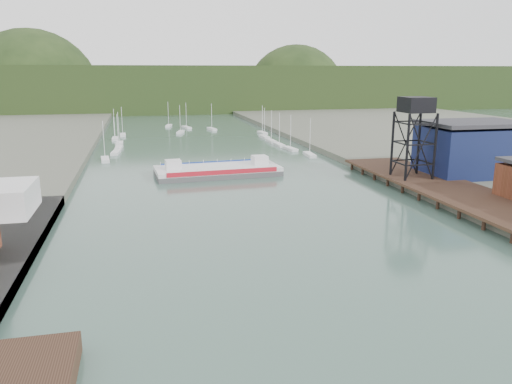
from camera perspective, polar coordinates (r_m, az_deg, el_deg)
name	(u,v)px	position (r m, az deg, el deg)	size (l,w,h in m)	color
ground	(391,373)	(43.08, 15.15, -19.30)	(600.00, 600.00, 0.00)	#324E47
east_pier	(459,192)	(96.68, 22.14, -0.03)	(14.00, 70.00, 2.45)	black
lift_tower	(416,110)	(104.36, 17.81, 8.93)	(6.50, 6.50, 16.00)	black
blue_shed	(472,149)	(115.23, 23.44, 4.54)	(20.50, 14.50, 11.30)	#0C1735
marina_sailboats	(195,139)	(172.40, -6.95, 5.99)	(57.71, 92.65, 0.90)	silver
distant_hills	(160,91)	(333.35, -10.88, 11.25)	(500.00, 120.00, 80.00)	black
chain_ferry	(218,170)	(113.71, -4.40, 2.50)	(28.49, 13.00, 4.00)	#49494C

